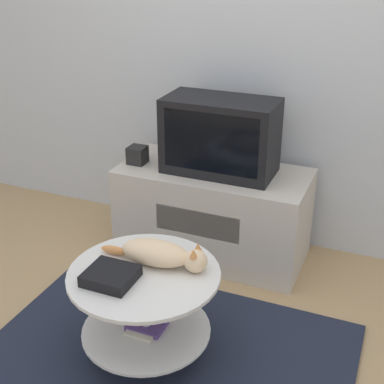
{
  "coord_description": "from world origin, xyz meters",
  "views": [
    {
      "loc": [
        0.88,
        -1.72,
        1.84
      ],
      "look_at": [
        -0.09,
        0.61,
        0.64
      ],
      "focal_mm": 50.0,
      "sensor_mm": 36.0,
      "label": 1
    }
  ],
  "objects_px": {
    "dvd_box": "(111,276)",
    "cat": "(161,254)",
    "speaker": "(137,155)",
    "tv": "(220,136)"
  },
  "relations": [
    {
      "from": "dvd_box",
      "to": "cat",
      "type": "xyz_separation_m",
      "value": [
        0.15,
        0.2,
        0.03
      ]
    },
    {
      "from": "dvd_box",
      "to": "speaker",
      "type": "bearing_deg",
      "value": 111.88
    },
    {
      "from": "dvd_box",
      "to": "cat",
      "type": "distance_m",
      "value": 0.25
    },
    {
      "from": "speaker",
      "to": "dvd_box",
      "type": "xyz_separation_m",
      "value": [
        0.43,
        -1.07,
        -0.11
      ]
    },
    {
      "from": "speaker",
      "to": "cat",
      "type": "height_order",
      "value": "speaker"
    },
    {
      "from": "dvd_box",
      "to": "cat",
      "type": "relative_size",
      "value": 0.4
    },
    {
      "from": "speaker",
      "to": "dvd_box",
      "type": "height_order",
      "value": "speaker"
    },
    {
      "from": "speaker",
      "to": "tv",
      "type": "bearing_deg",
      "value": 7.99
    },
    {
      "from": "tv",
      "to": "dvd_box",
      "type": "height_order",
      "value": "tv"
    },
    {
      "from": "tv",
      "to": "speaker",
      "type": "bearing_deg",
      "value": -172.01
    }
  ]
}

